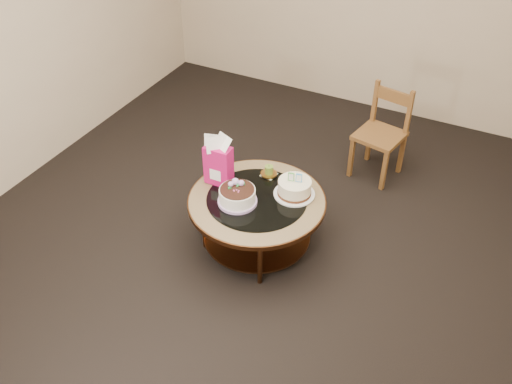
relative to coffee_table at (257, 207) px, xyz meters
The scene contains 8 objects.
ground 0.38m from the coffee_table, 164.05° to the left, with size 5.00×5.00×0.00m, color black.
room_walls 1.16m from the coffee_table, 164.05° to the left, with size 4.52×5.02×2.61m.
coffee_table is the anchor object (origin of this frame).
decorated_cake 0.20m from the coffee_table, 135.90° to the right, with size 0.29×0.29×0.17m.
cream_cake 0.31m from the coffee_table, 36.35° to the left, with size 0.31×0.31×0.19m.
gift_bag 0.45m from the coffee_table, behind, with size 0.20×0.15×0.40m.
pillar_candle 0.32m from the coffee_table, 98.69° to the left, with size 0.13×0.13×0.10m.
dining_chair 1.45m from the coffee_table, 68.32° to the left, with size 0.44×0.44×0.82m.
Camera 1 is at (1.46, -2.90, 3.08)m, focal length 40.00 mm.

